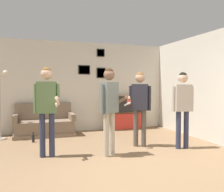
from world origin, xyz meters
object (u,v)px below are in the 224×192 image
at_px(couch, 44,125).
at_px(person_player_foreground_center, 109,102).
at_px(floor_lamp, 0,91).
at_px(person_spectator_near_bookshelf, 183,102).
at_px(person_watcher_holding_cup, 140,101).
at_px(person_player_foreground_left, 47,101).
at_px(bottle_on_floor, 33,138).
at_px(bookshelf, 126,112).

height_order(couch, person_player_foreground_center, person_player_foreground_center).
xyz_separation_m(floor_lamp, person_spectator_near_bookshelf, (3.89, -2.27, -0.22)).
bearing_deg(floor_lamp, person_player_foreground_center, -46.17).
bearing_deg(person_watcher_holding_cup, person_player_foreground_center, -151.37).
height_order(couch, floor_lamp, floor_lamp).
distance_m(floor_lamp, person_watcher_holding_cup, 3.58).
relative_size(couch, person_player_foreground_left, 0.92).
height_order(person_watcher_holding_cup, bottle_on_floor, person_watcher_holding_cup).
xyz_separation_m(person_player_foreground_center, person_spectator_near_bookshelf, (1.70, 0.02, -0.04)).
xyz_separation_m(person_spectator_near_bookshelf, bottle_on_floor, (-3.11, 1.67, -0.93)).
distance_m(person_player_foreground_center, person_spectator_near_bookshelf, 1.70).
relative_size(person_player_foreground_left, person_player_foreground_center, 1.01).
bearing_deg(bottle_on_floor, person_player_foreground_center, -50.07).
bearing_deg(floor_lamp, person_spectator_near_bookshelf, -30.28).
bearing_deg(bookshelf, couch, -175.53).
bearing_deg(person_watcher_holding_cup, floor_lamp, 149.64).
xyz_separation_m(bookshelf, person_player_foreground_left, (-2.58, -2.36, 0.55)).
xyz_separation_m(couch, person_watcher_holding_cup, (1.99, -1.97, 0.75)).
relative_size(couch, bottle_on_floor, 6.32).
xyz_separation_m(person_player_foreground_left, person_watcher_holding_cup, (2.06, 0.19, -0.04)).
height_order(floor_lamp, person_watcher_holding_cup, floor_lamp).
height_order(person_player_foreground_left, person_spectator_near_bookshelf, person_player_foreground_left).
relative_size(floor_lamp, bottle_on_floor, 6.97).
relative_size(couch, person_spectator_near_bookshelf, 0.96).
bearing_deg(bottle_on_floor, person_spectator_near_bookshelf, -28.24).
relative_size(couch, bookshelf, 1.36).
xyz_separation_m(person_watcher_holding_cup, person_spectator_near_bookshelf, (0.81, -0.47, -0.01)).
relative_size(bookshelf, bottle_on_floor, 4.66).
bearing_deg(couch, floor_lamp, -171.49).
bearing_deg(person_player_foreground_center, person_spectator_near_bookshelf, 0.53).
bearing_deg(person_spectator_near_bookshelf, couch, 138.92).
bearing_deg(person_player_foreground_left, person_player_foreground_center, -13.89).
bearing_deg(person_spectator_near_bookshelf, person_player_foreground_center, -179.47).
distance_m(bookshelf, bottle_on_floor, 3.01).
bearing_deg(couch, bookshelf, 4.47).
bearing_deg(floor_lamp, bookshelf, 5.71).
bearing_deg(couch, person_watcher_holding_cup, -44.77).
distance_m(couch, bookshelf, 2.53).
bearing_deg(person_player_foreground_center, person_watcher_holding_cup, 28.63).
bearing_deg(person_player_foreground_center, floor_lamp, 133.83).
relative_size(person_spectator_near_bookshelf, bottle_on_floor, 6.59).
bearing_deg(person_player_foreground_center, couch, 114.16).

